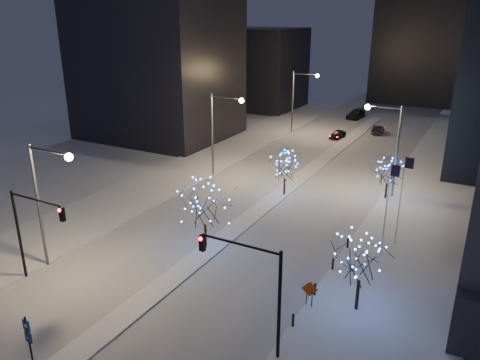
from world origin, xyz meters
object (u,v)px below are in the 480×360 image
Objects in this scene: car_near at (337,134)px; car_mid at (378,130)px; holiday_tree_median_far at (285,167)px; holiday_tree_plaza_far at (388,172)px; holiday_tree_median_near at (205,205)px; street_lamp_w_near at (46,191)px; construction_sign at (310,291)px; traffic_signal_east at (254,280)px; car_far at (356,114)px; street_lamp_w_mid at (220,124)px; wayfinding_sign at (28,335)px; traffic_signal_west at (31,224)px; holiday_tree_plaza_near at (361,260)px; street_lamp_east at (389,139)px; street_lamp_w_far at (299,94)px.

car_mid is (5.02, 6.01, 0.03)m from car_near.
holiday_tree_median_far is 1.08× the size of holiday_tree_plaza_far.
holiday_tree_plaza_far is (10.00, 4.24, -0.29)m from holiday_tree_median_far.
street_lamp_w_near is at bearing -134.90° from holiday_tree_median_near.
construction_sign is (19.24, 4.58, -5.22)m from street_lamp_w_near.
traffic_signal_east is 68.19m from car_far.
holiday_tree_median_far reaches higher than construction_sign.
holiday_tree_median_near is 21.65m from holiday_tree_plaza_far.
holiday_tree_plaza_far reaches higher than car_far.
wayfinding_sign is (7.17, -33.00, -4.63)m from street_lamp_w_mid.
traffic_signal_west reaches higher than holiday_tree_median_near.
traffic_signal_west is 13.17m from holiday_tree_median_near.
car_mid is at bearing 104.61° from holiday_tree_plaza_far.
holiday_tree_median_far is at bearing -157.04° from holiday_tree_plaza_far.
holiday_tree_plaza_near is at bearing 43.86° from wayfinding_sign.
street_lamp_east is 29.29m from car_mid.
street_lamp_east is 5.35× the size of construction_sign.
street_lamp_w_mid is at bearing 91.06° from traffic_signal_west.
street_lamp_w_near is at bearing -89.81° from car_far.
street_lamp_w_mid is 19.86m from holiday_tree_plaza_far.
traffic_signal_east reaches higher than holiday_tree_median_far.
wayfinding_sign is at bearing -94.20° from holiday_tree_median_far.
car_mid is 64.02m from wayfinding_sign.
holiday_tree_median_near is (7.94, 10.47, -0.80)m from traffic_signal_west.
wayfinding_sign is at bearing 83.97° from car_mid.
car_far is (-1.54, 16.10, 0.15)m from car_near.
car_near is 26.05m from holiday_tree_plaza_far.
street_lamp_w_mid reaches higher than construction_sign.
holiday_tree_median_far reaches higher than car_mid.
street_lamp_w_far is 49.53m from holiday_tree_plaza_near.
street_lamp_east is (19.02, 28.00, -0.05)m from street_lamp_w_near.
car_near is 1.25× the size of wayfinding_sign.
wayfinding_sign is at bearing -147.51° from construction_sign.
construction_sign reaches higher than car_mid.
wayfinding_sign is 17.45m from construction_sign.
street_lamp_w_far is 9.07m from car_near.
traffic_signal_east is at bearing -55.49° from street_lamp_w_mid.
street_lamp_w_far reaches higher than holiday_tree_median_far.
wayfinding_sign is (-12.27, -35.09, -1.16)m from holiday_tree_plaza_far.
street_lamp_w_near is at bearing 76.18° from car_mid.
car_near is at bearing 74.40° from street_lamp_w_mid.
holiday_tree_median_near is at bearing 86.87° from wayfinding_sign.
wayfinding_sign is at bearing -48.13° from street_lamp_w_near.
traffic_signal_east is at bearing 94.21° from car_mid.
holiday_tree_plaza_near is (12.72, -17.07, 0.51)m from holiday_tree_median_far.
construction_sign is (1.36, 5.59, -3.49)m from traffic_signal_east.
street_lamp_w_mid is at bearing 90.00° from street_lamp_w_near.
street_lamp_east is 22.35m from holiday_tree_median_near.
street_lamp_east is at bearing 28.24° from holiday_tree_median_far.
street_lamp_w_near is 33.52m from holiday_tree_plaza_far.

